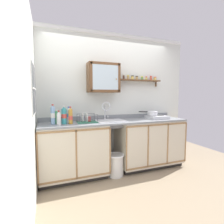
% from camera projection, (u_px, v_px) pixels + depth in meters
% --- Properties ---
extents(floor, '(5.76, 5.76, 0.00)m').
position_uv_depth(floor, '(123.00, 177.00, 3.04)').
color(floor, gray).
rests_on(floor, ground).
extents(back_wall, '(3.36, 0.07, 2.65)m').
position_uv_depth(back_wall, '(111.00, 100.00, 3.48)').
color(back_wall, silver).
rests_on(back_wall, ground).
extents(side_wall_left, '(0.05, 3.38, 2.65)m').
position_uv_depth(side_wall_left, '(30.00, 104.00, 2.14)').
color(side_wall_left, silver).
rests_on(side_wall_left, ground).
extents(lower_cabinet_run, '(1.14, 0.61, 0.93)m').
position_uv_depth(lower_cabinet_run, '(74.00, 151.00, 2.98)').
color(lower_cabinet_run, black).
rests_on(lower_cabinet_run, ground).
extents(lower_cabinet_run_right, '(1.32, 0.61, 0.93)m').
position_uv_depth(lower_cabinet_run_right, '(149.00, 143.00, 3.51)').
color(lower_cabinet_run_right, black).
rests_on(lower_cabinet_run_right, ground).
extents(countertop, '(2.72, 0.63, 0.03)m').
position_uv_depth(countertop, '(117.00, 122.00, 3.22)').
color(countertop, gray).
rests_on(countertop, lower_cabinet_run).
extents(backsplash, '(2.72, 0.02, 0.08)m').
position_uv_depth(backsplash, '(111.00, 117.00, 3.48)').
color(backsplash, gray).
rests_on(backsplash, countertop).
extents(sink, '(0.53, 0.48, 0.46)m').
position_uv_depth(sink, '(110.00, 121.00, 3.21)').
color(sink, silver).
rests_on(sink, countertop).
extents(hot_plate_stove, '(0.39, 0.34, 0.07)m').
position_uv_depth(hot_plate_stove, '(157.00, 117.00, 3.51)').
color(hot_plate_stove, silver).
rests_on(hot_plate_stove, countertop).
extents(saucepan, '(0.32, 0.28, 0.09)m').
position_uv_depth(saucepan, '(152.00, 113.00, 3.49)').
color(saucepan, silver).
rests_on(saucepan, hot_plate_stove).
extents(bottle_juice_amber_0, '(0.07, 0.07, 0.29)m').
position_uv_depth(bottle_juice_amber_0, '(71.00, 116.00, 2.85)').
color(bottle_juice_amber_0, gold).
rests_on(bottle_juice_amber_0, countertop).
extents(bottle_soda_green_1, '(0.08, 0.08, 0.24)m').
position_uv_depth(bottle_soda_green_1, '(56.00, 117.00, 2.90)').
color(bottle_soda_green_1, '#4CB266').
rests_on(bottle_soda_green_1, countertop).
extents(bottle_water_clear_2, '(0.08, 0.08, 0.28)m').
position_uv_depth(bottle_water_clear_2, '(69.00, 115.00, 3.01)').
color(bottle_water_clear_2, silver).
rests_on(bottle_water_clear_2, countertop).
extents(bottle_water_blue_3, '(0.07, 0.07, 0.33)m').
position_uv_depth(bottle_water_blue_3, '(53.00, 115.00, 2.79)').
color(bottle_water_blue_3, '#8CB7E0').
rests_on(bottle_water_blue_3, countertop).
extents(bottle_detergent_teal_4, '(0.08, 0.08, 0.30)m').
position_uv_depth(bottle_detergent_teal_4, '(64.00, 116.00, 2.83)').
color(bottle_detergent_teal_4, teal).
rests_on(bottle_detergent_teal_4, countertop).
extents(bottle_opaque_white_5, '(0.06, 0.06, 0.23)m').
position_uv_depth(bottle_opaque_white_5, '(59.00, 119.00, 2.73)').
color(bottle_opaque_white_5, white).
rests_on(bottle_opaque_white_5, countertop).
extents(dish_rack, '(0.34, 0.24, 0.17)m').
position_uv_depth(dish_rack, '(86.00, 121.00, 3.00)').
color(dish_rack, '#26664C').
rests_on(dish_rack, countertop).
extents(mug, '(0.11, 0.11, 0.10)m').
position_uv_depth(mug, '(88.00, 119.00, 3.07)').
color(mug, '#B24C47').
rests_on(mug, countertop).
extents(wall_cabinet, '(0.59, 0.29, 0.54)m').
position_uv_depth(wall_cabinet, '(103.00, 78.00, 3.23)').
color(wall_cabinet, brown).
extents(spice_shelf, '(0.92, 0.14, 0.21)m').
position_uv_depth(spice_shelf, '(140.00, 80.00, 3.57)').
color(spice_shelf, brown).
extents(window, '(0.03, 0.74, 0.70)m').
position_uv_depth(window, '(33.00, 89.00, 2.42)').
color(window, '#262D38').
extents(trash_bin, '(0.32, 0.32, 0.39)m').
position_uv_depth(trash_bin, '(115.00, 164.00, 3.10)').
color(trash_bin, silver).
rests_on(trash_bin, ground).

